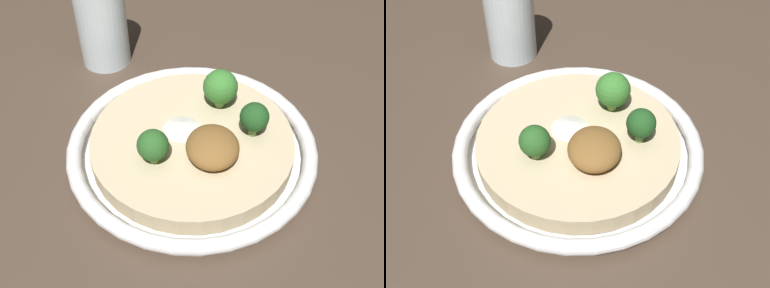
% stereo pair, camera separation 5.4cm
% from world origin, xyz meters
% --- Properties ---
extents(ground_plane, '(6.00, 6.00, 0.00)m').
position_xyz_m(ground_plane, '(0.00, 0.00, 0.00)').
color(ground_plane, '#47382B').
extents(risotto_bowl, '(0.28, 0.28, 0.03)m').
position_xyz_m(risotto_bowl, '(0.00, 0.00, 0.02)').
color(risotto_bowl, white).
rests_on(risotto_bowl, ground_plane).
extents(cheese_sprinkle, '(0.04, 0.04, 0.01)m').
position_xyz_m(cheese_sprinkle, '(-0.01, -0.01, 0.04)').
color(cheese_sprinkle, white).
rests_on(cheese_sprinkle, risotto_bowl).
extents(crispy_onion_garnish, '(0.06, 0.06, 0.03)m').
position_xyz_m(crispy_onion_garnish, '(0.03, 0.02, 0.05)').
color(crispy_onion_garnish, brown).
rests_on(crispy_onion_garnish, risotto_bowl).
extents(broccoli_back, '(0.03, 0.03, 0.04)m').
position_xyz_m(broccoli_back, '(0.00, 0.07, 0.06)').
color(broccoli_back, '#668E47').
rests_on(broccoli_back, risotto_bowl).
extents(broccoli_front, '(0.03, 0.03, 0.04)m').
position_xyz_m(broccoli_front, '(0.03, -0.04, 0.05)').
color(broccoli_front, '#84A856').
rests_on(broccoli_front, risotto_bowl).
extents(broccoli_left, '(0.04, 0.04, 0.05)m').
position_xyz_m(broccoli_left, '(-0.05, 0.04, 0.06)').
color(broccoli_left, '#759E4C').
rests_on(broccoli_left, risotto_bowl).
extents(drinking_glass, '(0.07, 0.07, 0.12)m').
position_xyz_m(drinking_glass, '(-0.19, -0.11, 0.06)').
color(drinking_glass, silver).
rests_on(drinking_glass, ground_plane).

